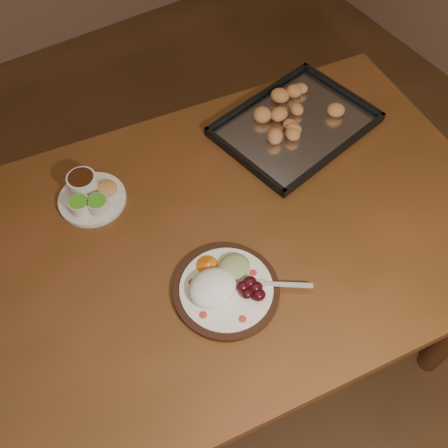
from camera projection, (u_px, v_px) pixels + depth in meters
ground at (184, 356)px, 1.84m from camera, size 4.00×4.00×0.00m
dining_table at (211, 256)px, 1.32m from camera, size 1.61×1.10×0.75m
dinner_plate at (224, 286)px, 1.14m from camera, size 0.30×0.25×0.06m
condiment_saucer at (90, 195)px, 1.29m from camera, size 0.17×0.17×0.06m
baking_tray at (295, 125)px, 1.44m from camera, size 0.48×0.39×0.04m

